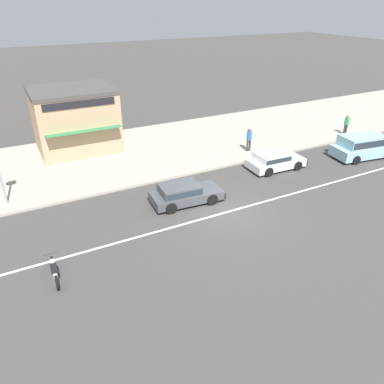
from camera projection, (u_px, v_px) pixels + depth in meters
ground_plane at (228, 212)px, 19.21m from camera, size 160.00×160.00×0.00m
lane_centre_stripe at (228, 212)px, 19.21m from camera, size 50.40×0.14×0.01m
kerb_strip at (155, 149)px, 26.89m from camera, size 68.00×10.00×0.15m
hatchback_dark_grey_0 at (184, 193)px, 19.80m from camera, size 3.95×1.98×1.10m
hatchback_white_4 at (274, 160)px, 23.73m from camera, size 3.76×1.96×1.10m
minivan_pale_blue_5 at (363, 145)px, 25.34m from camera, size 4.73×2.45×1.56m
motorcycle_0 at (54, 269)px, 14.52m from camera, size 0.56×1.83×0.80m
pedestrian_near_clock at (347, 123)px, 29.11m from camera, size 0.34×0.34×1.57m
pedestrian_mid_kerb at (249, 138)px, 25.92m from camera, size 0.34×0.34×1.66m
shopfront_corner_warung at (75, 119)px, 25.82m from camera, size 5.39×5.36×4.24m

